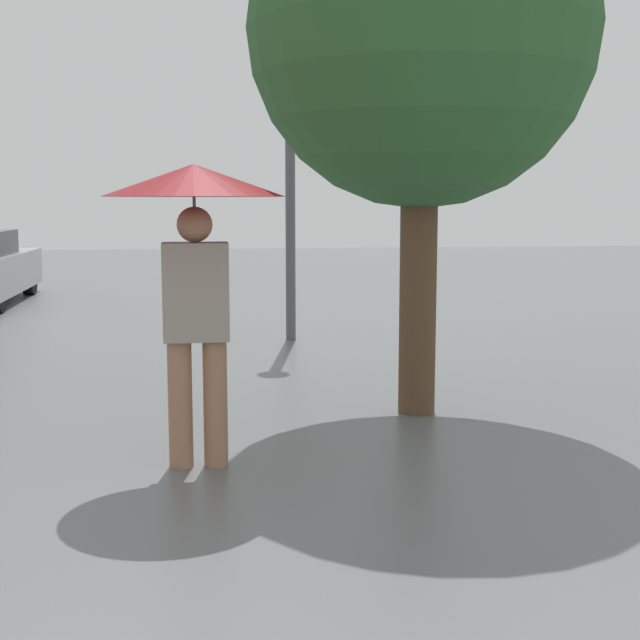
# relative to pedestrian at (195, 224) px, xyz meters

# --- Properties ---
(pedestrian) EXTENTS (1.12, 1.12, 1.89)m
(pedestrian) POSITION_rel_pedestrian_xyz_m (0.00, 0.00, 0.00)
(pedestrian) COLOR #9E7051
(pedestrian) RESTS_ON ground_plane
(tree) EXTENTS (2.65, 2.65, 4.26)m
(tree) POSITION_rel_pedestrian_xyz_m (1.72, 1.23, 1.39)
(tree) COLOR brown
(tree) RESTS_ON ground_plane
(street_lamp) EXTENTS (0.32, 0.32, 4.06)m
(street_lamp) POSITION_rel_pedestrian_xyz_m (1.13, 5.07, 1.13)
(street_lamp) COLOR #515456
(street_lamp) RESTS_ON ground_plane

